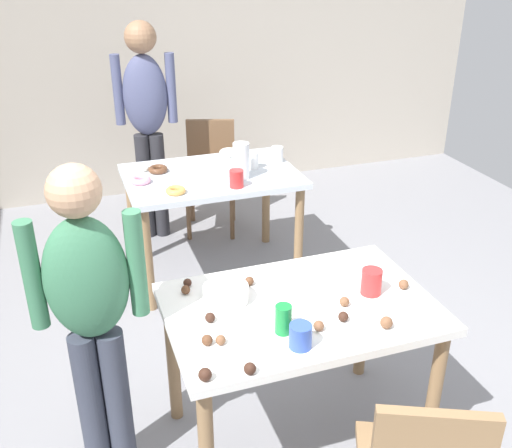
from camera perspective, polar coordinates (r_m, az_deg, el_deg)
ground_plane at (r=3.10m, az=1.66°, el=-18.28°), size 6.40×6.40×0.00m
wall_back at (r=5.40m, az=-10.64°, el=16.31°), size 6.40×0.10×2.60m
dining_table_near at (r=2.61m, az=4.20°, el=-9.68°), size 1.14×0.76×0.75m
dining_table_far at (r=3.99m, az=-4.28°, el=3.46°), size 1.13×0.77×0.75m
chair_far_table at (r=4.75m, az=-4.38°, el=5.29°), size 0.50×0.50×0.87m
person_girl_near at (r=2.41m, az=-15.63°, el=-7.71°), size 0.45×0.23×1.46m
person_adult_far at (r=4.49m, az=-10.50°, el=10.51°), size 0.46×0.25×1.65m
mixing_bowl at (r=2.55m, az=-2.91°, el=-6.72°), size 0.20×0.20×0.07m
soda_can at (r=2.35m, az=2.65°, el=-9.14°), size 0.07×0.07×0.12m
fork_near at (r=2.54m, az=4.81°, el=-7.82°), size 0.17×0.02×0.01m
cup_near_0 at (r=2.64m, az=11.05°, el=-5.48°), size 0.09×0.09×0.12m
cup_near_1 at (r=2.29m, az=4.30°, el=-10.71°), size 0.09×0.09×0.10m
cake_ball_0 at (r=2.67m, az=-0.65°, el=-5.51°), size 0.04×0.04×0.04m
cake_ball_1 at (r=2.45m, az=12.44°, el=-9.24°), size 0.05×0.05×0.05m
cake_ball_2 at (r=2.18m, az=-0.59°, el=-13.75°), size 0.05×0.05×0.05m
cake_ball_3 at (r=2.72m, az=14.02°, el=-5.66°), size 0.04×0.04×0.04m
cake_ball_4 at (r=2.40m, az=6.05°, el=-9.72°), size 0.04×0.04×0.04m
cake_ball_5 at (r=2.32m, az=-3.43°, el=-11.08°), size 0.04×0.04×0.04m
cake_ball_6 at (r=2.16m, az=-4.93°, el=-14.24°), size 0.05×0.05×0.05m
cake_ball_7 at (r=2.44m, az=-4.44°, el=-8.96°), size 0.04×0.04×0.04m
cake_ball_8 at (r=2.46m, az=2.72°, el=-8.54°), size 0.04×0.04×0.04m
cake_ball_9 at (r=2.46m, az=8.40°, el=-8.81°), size 0.04×0.04×0.04m
cake_ball_10 at (r=2.77m, az=11.14°, el=-4.69°), size 0.05×0.05×0.05m
cake_ball_11 at (r=2.62m, az=-6.79°, el=-6.31°), size 0.04×0.04×0.04m
cake_ball_12 at (r=2.32m, az=-4.73°, el=-11.07°), size 0.04×0.04×0.04m
cake_ball_13 at (r=2.68m, az=-6.62°, el=-5.64°), size 0.04×0.04×0.04m
cake_ball_14 at (r=2.55m, az=8.51°, el=-7.40°), size 0.04×0.04×0.04m
pitcher_far at (r=3.82m, az=-1.44°, el=6.09°), size 0.11×0.11×0.24m
cup_far_0 at (r=4.13m, az=2.04°, el=6.70°), size 0.08×0.08×0.11m
cup_far_1 at (r=3.70m, az=-1.90°, el=4.39°), size 0.09×0.09×0.11m
cup_far_2 at (r=4.00m, az=-0.30°, el=6.13°), size 0.08×0.08×0.12m
donut_far_0 at (r=3.84m, az=-11.06°, el=4.18°), size 0.13×0.13×0.04m
donut_far_1 at (r=4.28m, az=-2.62°, el=6.90°), size 0.14×0.14×0.04m
donut_far_2 at (r=4.01m, az=-9.41°, el=5.22°), size 0.13×0.13×0.04m
donut_far_3 at (r=3.65m, az=-7.74°, el=3.22°), size 0.12×0.12×0.04m
donut_far_4 at (r=4.06m, az=-10.97°, el=5.30°), size 0.10×0.10×0.03m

